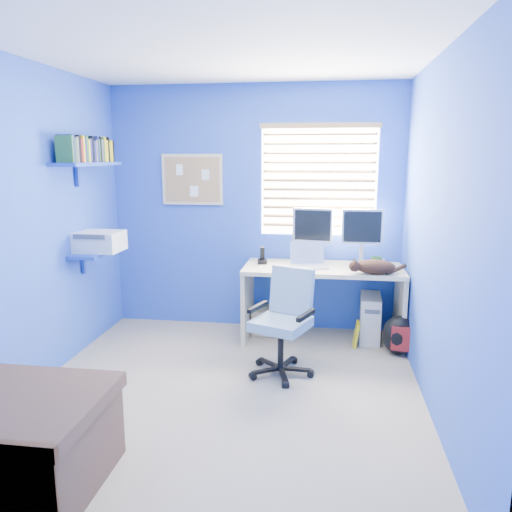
# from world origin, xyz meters

# --- Properties ---
(floor) EXTENTS (3.00, 3.20, 0.00)m
(floor) POSITION_xyz_m (0.00, 0.00, 0.00)
(floor) COLOR tan
(floor) RESTS_ON ground
(ceiling) EXTENTS (3.00, 3.20, 0.00)m
(ceiling) POSITION_xyz_m (0.00, 0.00, 2.50)
(ceiling) COLOR white
(ceiling) RESTS_ON wall_back
(wall_back) EXTENTS (3.00, 0.01, 2.50)m
(wall_back) POSITION_xyz_m (0.00, 1.60, 1.25)
(wall_back) COLOR blue
(wall_back) RESTS_ON ground
(wall_front) EXTENTS (3.00, 0.01, 2.50)m
(wall_front) POSITION_xyz_m (0.00, -1.60, 1.25)
(wall_front) COLOR blue
(wall_front) RESTS_ON ground
(wall_left) EXTENTS (0.01, 3.20, 2.50)m
(wall_left) POSITION_xyz_m (-1.50, 0.00, 1.25)
(wall_left) COLOR blue
(wall_left) RESTS_ON ground
(wall_right) EXTENTS (0.01, 3.20, 2.50)m
(wall_right) POSITION_xyz_m (1.50, 0.00, 1.25)
(wall_right) COLOR blue
(wall_right) RESTS_ON ground
(desk) EXTENTS (1.52, 0.65, 0.74)m
(desk) POSITION_xyz_m (0.72, 1.26, 0.37)
(desk) COLOR tan
(desk) RESTS_ON floor
(laptop) EXTENTS (0.38, 0.33, 0.22)m
(laptop) POSITION_xyz_m (0.59, 1.22, 0.85)
(laptop) COLOR silver
(laptop) RESTS_ON desk
(monitor_left) EXTENTS (0.41, 0.18, 0.54)m
(monitor_left) POSITION_xyz_m (0.60, 1.50, 1.01)
(monitor_left) COLOR silver
(monitor_left) RESTS_ON desk
(monitor_right) EXTENTS (0.40, 0.13, 0.54)m
(monitor_right) POSITION_xyz_m (1.09, 1.47, 1.01)
(monitor_right) COLOR silver
(monitor_right) RESTS_ON desk
(phone) EXTENTS (0.11, 0.12, 0.17)m
(phone) POSITION_xyz_m (0.12, 1.32, 0.82)
(phone) COLOR black
(phone) RESTS_ON desk
(mug) EXTENTS (0.10, 0.09, 0.10)m
(mug) POSITION_xyz_m (1.22, 1.31, 0.79)
(mug) COLOR #285C25
(mug) RESTS_ON desk
(cd_spindle) EXTENTS (0.13, 0.13, 0.07)m
(cd_spindle) POSITION_xyz_m (1.25, 1.38, 0.78)
(cd_spindle) COLOR silver
(cd_spindle) RESTS_ON desk
(cat) EXTENTS (0.40, 0.28, 0.13)m
(cat) POSITION_xyz_m (1.19, 1.03, 0.81)
(cat) COLOR black
(cat) RESTS_ON desk
(tower_pc) EXTENTS (0.21, 0.45, 0.45)m
(tower_pc) POSITION_xyz_m (1.19, 1.32, 0.23)
(tower_pc) COLOR beige
(tower_pc) RESTS_ON floor
(drawer_boxes) EXTENTS (0.35, 0.28, 0.27)m
(drawer_boxes) POSITION_xyz_m (0.20, 1.36, 0.14)
(drawer_boxes) COLOR tan
(drawer_boxes) RESTS_ON floor
(yellow_book) EXTENTS (0.03, 0.17, 0.24)m
(yellow_book) POSITION_xyz_m (1.05, 1.12, 0.12)
(yellow_book) COLOR yellow
(yellow_book) RESTS_ON floor
(backpack) EXTENTS (0.36, 0.30, 0.37)m
(backpack) POSITION_xyz_m (1.43, 0.97, 0.18)
(backpack) COLOR black
(backpack) RESTS_ON floor
(bed_corner) EXTENTS (1.08, 0.77, 0.52)m
(bed_corner) POSITION_xyz_m (-0.99, -1.23, 0.26)
(bed_corner) COLOR brown
(bed_corner) RESTS_ON floor
(office_chair) EXTENTS (0.66, 0.66, 0.87)m
(office_chair) POSITION_xyz_m (0.41, 0.44, 0.33)
(office_chair) COLOR black
(office_chair) RESTS_ON floor
(window_blinds) EXTENTS (1.15, 0.05, 1.10)m
(window_blinds) POSITION_xyz_m (0.65, 1.57, 1.55)
(window_blinds) COLOR white
(window_blinds) RESTS_ON ground
(corkboard) EXTENTS (0.64, 0.02, 0.52)m
(corkboard) POSITION_xyz_m (-0.65, 1.58, 1.55)
(corkboard) COLOR tan
(corkboard) RESTS_ON ground
(wall_shelves) EXTENTS (0.42, 0.90, 1.05)m
(wall_shelves) POSITION_xyz_m (-1.35, 0.75, 1.43)
(wall_shelves) COLOR #1E3FA5
(wall_shelves) RESTS_ON ground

